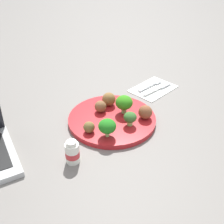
{
  "coord_description": "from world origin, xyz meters",
  "views": [
    {
      "loc": [
        -0.55,
        -0.49,
        0.53
      ],
      "look_at": [
        0.0,
        0.0,
        0.04
      ],
      "focal_mm": 45.24,
      "sensor_mm": 36.0,
      "label": 1
    }
  ],
  "objects": [
    {
      "name": "ground_plane",
      "position": [
        0.0,
        0.0,
        0.0
      ],
      "size": [
        4.0,
        4.0,
        0.0
      ],
      "primitive_type": "plane",
      "color": "slate"
    },
    {
      "name": "plate",
      "position": [
        0.0,
        0.0,
        0.01
      ],
      "size": [
        0.28,
        0.28,
        0.02
      ],
      "primitive_type": "cylinder",
      "color": "red",
      "rests_on": "ground_plane"
    },
    {
      "name": "broccoli_floret_mid_right",
      "position": [
        -0.08,
        -0.05,
        0.05
      ],
      "size": [
        0.05,
        0.05,
        0.06
      ],
      "color": "#9ACF71",
      "rests_on": "plate"
    },
    {
      "name": "broccoli_floret_front_left",
      "position": [
        0.05,
        -0.01,
        0.05
      ],
      "size": [
        0.06,
        0.06,
        0.06
      ],
      "color": "#98C372",
      "rests_on": "plate"
    },
    {
      "name": "broccoli_floret_mid_left",
      "position": [
        0.01,
        -0.07,
        0.04
      ],
      "size": [
        0.04,
        0.04,
        0.04
      ],
      "color": "#A6D06E",
      "rests_on": "plate"
    },
    {
      "name": "meatball_mid_right",
      "position": [
        -0.0,
        0.05,
        0.04
      ],
      "size": [
        0.04,
        0.04,
        0.04
      ],
      "primitive_type": "sphere",
      "color": "brown",
      "rests_on": "plate"
    },
    {
      "name": "meatball_back_right",
      "position": [
        0.05,
        0.06,
        0.04
      ],
      "size": [
        0.05,
        0.05,
        0.05
      ],
      "primitive_type": "sphere",
      "color": "brown",
      "rests_on": "plate"
    },
    {
      "name": "meatball_front_left",
      "position": [
        0.07,
        -0.08,
        0.04
      ],
      "size": [
        0.04,
        0.04,
        0.04
      ],
      "primitive_type": "sphere",
      "color": "brown",
      "rests_on": "plate"
    },
    {
      "name": "meatball_back_left",
      "position": [
        -0.1,
        0.0,
        0.03
      ],
      "size": [
        0.03,
        0.03,
        0.03
      ],
      "primitive_type": "sphere",
      "color": "brown",
      "rests_on": "plate"
    },
    {
      "name": "napkin",
      "position": [
        0.27,
        0.02,
        0.0
      ],
      "size": [
        0.18,
        0.13,
        0.01
      ],
      "primitive_type": "cube",
      "rotation": [
        0.0,
        0.0,
        -0.05
      ],
      "color": "white",
      "rests_on": "ground_plane"
    },
    {
      "name": "fork",
      "position": [
        0.27,
        0.04,
        0.01
      ],
      "size": [
        0.12,
        0.03,
        0.01
      ],
      "color": "silver",
      "rests_on": "napkin"
    },
    {
      "name": "knife",
      "position": [
        0.27,
        0.01,
        0.01
      ],
      "size": [
        0.15,
        0.03,
        0.01
      ],
      "color": "white",
      "rests_on": "napkin"
    },
    {
      "name": "yogurt_bottle",
      "position": [
        -0.21,
        -0.04,
        0.03
      ],
      "size": [
        0.04,
        0.04,
        0.07
      ],
      "color": "white",
      "rests_on": "ground_plane"
    }
  ]
}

